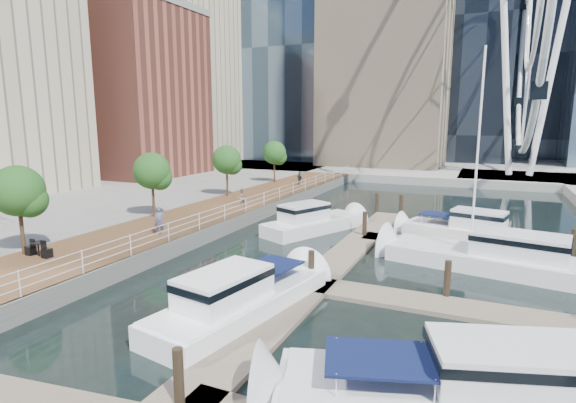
# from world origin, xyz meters

# --- Properties ---
(ground) EXTENTS (520.00, 520.00, 0.00)m
(ground) POSITION_xyz_m (0.00, 0.00, 0.00)
(ground) COLOR black
(ground) RESTS_ON ground
(boardwalk) EXTENTS (6.00, 60.00, 1.00)m
(boardwalk) POSITION_xyz_m (-9.00, 15.00, 0.50)
(boardwalk) COLOR brown
(boardwalk) RESTS_ON ground
(seawall) EXTENTS (0.25, 60.00, 1.00)m
(seawall) POSITION_xyz_m (-6.00, 15.00, 0.50)
(seawall) COLOR #595954
(seawall) RESTS_ON ground
(land_far) EXTENTS (200.00, 114.00, 1.00)m
(land_far) POSITION_xyz_m (0.00, 102.00, 0.50)
(land_far) COLOR gray
(land_far) RESTS_ON ground
(pier) EXTENTS (14.00, 12.00, 1.00)m
(pier) POSITION_xyz_m (14.00, 52.00, 0.50)
(pier) COLOR gray
(pier) RESTS_ON ground
(railing) EXTENTS (0.10, 60.00, 1.05)m
(railing) POSITION_xyz_m (-6.10, 15.00, 1.52)
(railing) COLOR white
(railing) RESTS_ON boardwalk
(floating_docks) EXTENTS (16.00, 34.00, 2.60)m
(floating_docks) POSITION_xyz_m (7.97, 9.98, 0.49)
(floating_docks) COLOR #6D6051
(floating_docks) RESTS_ON ground
(midrise_condos) EXTENTS (19.00, 67.00, 28.00)m
(midrise_condos) POSITION_xyz_m (-33.57, 26.82, 13.42)
(midrise_condos) COLOR #BCAD8E
(midrise_condos) RESTS_ON ground
(street_trees) EXTENTS (2.60, 42.60, 4.60)m
(street_trees) POSITION_xyz_m (-11.40, 14.00, 4.29)
(street_trees) COLOR #3F2B1C
(street_trees) RESTS_ON ground
(pedestrian_near) EXTENTS (0.74, 0.73, 1.73)m
(pedestrian_near) POSITION_xyz_m (-7.54, 9.98, 1.86)
(pedestrian_near) COLOR #51546D
(pedestrian_near) RESTS_ON boardwalk
(pedestrian_mid) EXTENTS (0.82, 0.90, 1.49)m
(pedestrian_mid) POSITION_xyz_m (-7.47, 19.71, 1.75)
(pedestrian_mid) COLOR gray
(pedestrian_mid) RESTS_ON boardwalk
(pedestrian_far) EXTENTS (0.94, 0.75, 1.50)m
(pedestrian_far) POSITION_xyz_m (-7.86, 32.79, 1.75)
(pedestrian_far) COLOR #32373E
(pedestrian_far) RESTS_ON boardwalk
(moored_yachts) EXTENTS (23.63, 30.55, 11.50)m
(moored_yachts) POSITION_xyz_m (9.90, 12.26, 0.00)
(moored_yachts) COLOR silver
(moored_yachts) RESTS_ON ground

